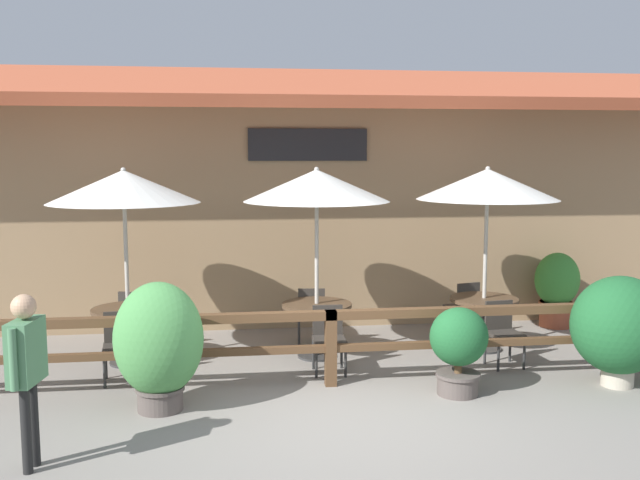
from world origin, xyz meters
name	(u,v)px	position (x,y,z in m)	size (l,w,h in m)	color
ground_plane	(344,416)	(0.00, 0.00, 0.00)	(60.00, 60.00, 0.00)	gray
building_facade	(304,196)	(0.00, 4.10, 2.16)	(14.28, 1.49, 4.23)	#997A56
patio_railing	(331,331)	(0.00, 1.05, 0.70)	(10.40, 0.14, 0.95)	brown
patio_umbrella_near	(124,187)	(-2.61, 2.33, 2.43)	(2.03, 2.03, 2.69)	#B7B2A8
dining_table_near	(128,319)	(-2.61, 2.33, 0.62)	(0.99, 0.99, 0.77)	#4C3826
chair_near_streetside	(120,343)	(-2.62, 1.58, 0.49)	(0.47, 0.47, 0.87)	#332D28
chair_near_wallside	(136,316)	(-2.61, 3.09, 0.49)	(0.51, 0.51, 0.87)	#332D28
patio_umbrella_middle	(317,186)	(-0.02, 2.31, 2.43)	(2.03, 2.03, 2.69)	#B7B2A8
dining_table_middle	(317,314)	(-0.02, 2.31, 0.62)	(0.99, 0.99, 0.77)	#4C3826
chair_middle_streetside	(329,335)	(0.05, 1.61, 0.49)	(0.43, 0.43, 0.87)	#332D28
chair_middle_wallside	(311,312)	(-0.01, 3.00, 0.49)	(0.46, 0.46, 0.87)	#332D28
patio_umbrella_far	(487,184)	(2.45, 2.36, 2.43)	(2.03, 2.03, 2.69)	#B7B2A8
dining_table_far	(484,308)	(2.45, 2.36, 0.62)	(0.99, 0.99, 0.77)	#4C3826
chair_far_streetside	(503,330)	(2.44, 1.59, 0.49)	(0.47, 0.47, 0.87)	#332D28
chair_far_wallside	(464,305)	(2.41, 3.14, 0.49)	(0.51, 0.51, 0.87)	#332D28
potted_plant_small_flowering	(620,326)	(3.54, 0.58, 0.76)	(1.21, 1.09, 1.38)	#B7AD99
potted_plant_broad_leaf	(459,346)	(1.47, 0.54, 0.60)	(0.70, 0.63, 1.06)	#564C47
potted_plant_entrance_palm	(159,343)	(-2.03, 0.46, 0.78)	(1.00, 0.90, 1.47)	#564C47
potted_plant_tall_tropical	(557,287)	(4.15, 3.55, 0.66)	(0.74, 0.66, 1.24)	#9E4C33
pedestrian	(26,358)	(-3.06, -0.93, 1.05)	(0.27, 0.57, 1.64)	black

